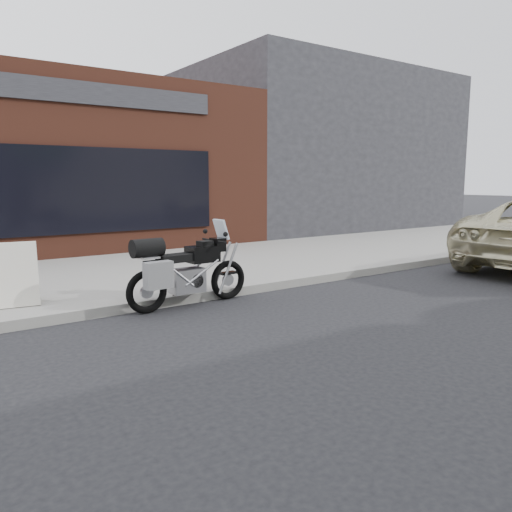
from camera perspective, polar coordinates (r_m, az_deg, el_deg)
name	(u,v)px	position (r m, az deg, el deg)	size (l,w,h in m)	color
ground	(405,385)	(5.10, 16.61, -13.95)	(120.00, 120.00, 0.00)	black
near_sidewalk	(131,270)	(10.72, -14.11, -1.59)	(44.00, 6.00, 0.15)	gray
neighbour_building	(292,155)	(21.79, 4.13, 11.42)	(10.00, 10.00, 6.00)	#242428
motorcycle	(182,271)	(7.66, -8.43, -1.67)	(2.10, 0.75, 1.32)	black
sandwich_sign	(16,273)	(7.98, -25.70, -1.79)	(0.64, 0.60, 0.91)	silver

